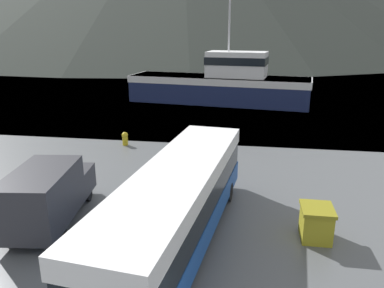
% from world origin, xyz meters
% --- Properties ---
extents(water_surface, '(240.00, 240.00, 0.00)m').
position_xyz_m(water_surface, '(0.00, 139.01, 0.00)').
color(water_surface, '#475B6B').
rests_on(water_surface, ground).
extents(tour_bus, '(4.01, 12.32, 3.10)m').
position_xyz_m(tour_bus, '(-2.10, 6.10, 1.76)').
color(tour_bus, '#194799').
rests_on(tour_bus, ground).
extents(delivery_van, '(2.83, 5.96, 2.52)m').
position_xyz_m(delivery_van, '(-7.78, 6.93, 1.33)').
color(delivery_van, '#2D2D33').
rests_on(delivery_van, ground).
extents(fishing_boat, '(20.08, 7.75, 11.35)m').
position_xyz_m(fishing_boat, '(-2.73, 34.77, 2.14)').
color(fishing_boat, '#19234C').
rests_on(fishing_boat, water_surface).
extents(storage_bin, '(1.22, 1.39, 1.34)m').
position_xyz_m(storage_bin, '(3.11, 7.29, 0.68)').
color(storage_bin, olive).
rests_on(storage_bin, ground).
extents(mooring_bollard, '(0.44, 0.44, 0.94)m').
position_xyz_m(mooring_bollard, '(-8.19, 17.96, 0.51)').
color(mooring_bollard, '#B29919').
rests_on(mooring_bollard, ground).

